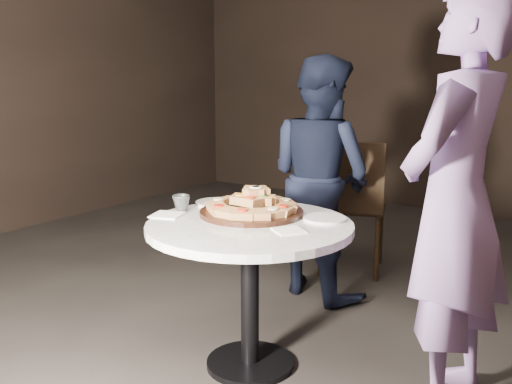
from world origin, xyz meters
TOP-DOWN VIEW (x-y plane):
  - floor at (0.00, 0.00)m, footprint 7.00×7.00m
  - table at (0.06, -0.13)m, footprint 1.08×1.08m
  - serving_board at (-0.02, -0.01)m, footprint 0.52×0.52m
  - focaccia_pile at (-0.01, -0.00)m, footprint 0.43×0.43m
  - plate_left at (-0.29, 0.08)m, footprint 0.27×0.27m
  - plate_right at (0.31, 0.10)m, footprint 0.26×0.26m
  - water_glass at (-0.33, -0.14)m, footprint 0.10×0.10m
  - napkin_near at (-0.33, -0.24)m, footprint 0.17×0.17m
  - napkin_far at (0.28, -0.16)m, footprint 0.17×0.17m
  - chair_far at (-0.10, 1.28)m, footprint 0.55×0.56m
  - diner_navy at (-0.13, 0.88)m, footprint 0.83×0.73m
  - diner_teal at (0.88, 0.09)m, footprint 0.47×0.66m

SIDE VIEW (x-z plane):
  - floor at x=0.00m, z-range 0.00..0.00m
  - chair_far at x=-0.10m, z-range 0.07..0.99m
  - table at x=0.06m, z-range 0.22..0.91m
  - napkin_far at x=0.28m, z-range 0.69..0.70m
  - napkin_near at x=-0.33m, z-range 0.69..0.70m
  - plate_right at x=0.31m, z-range 0.69..0.70m
  - plate_left at x=-0.29m, z-range 0.69..0.71m
  - serving_board at x=-0.02m, z-range 0.69..0.71m
  - diner_navy at x=-0.13m, z-range 0.00..1.45m
  - water_glass at x=-0.33m, z-range 0.69..0.77m
  - focaccia_pile at x=-0.01m, z-range 0.69..0.80m
  - diner_teal at x=0.88m, z-range 0.00..1.69m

